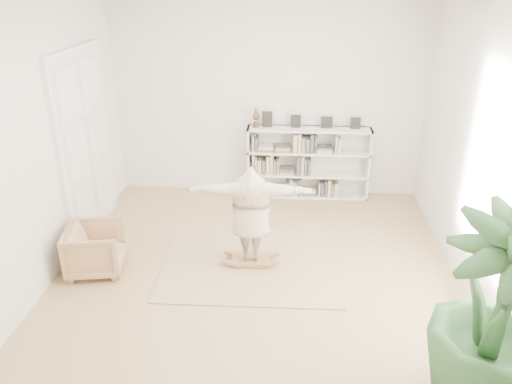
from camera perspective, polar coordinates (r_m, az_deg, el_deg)
floor at (r=6.91m, az=-0.02°, el=-9.91°), size 6.00×6.00×0.00m
doors at (r=8.06m, az=-18.94°, el=4.97°), size 0.09×1.78×2.92m
bookshelf at (r=9.13m, az=5.91°, el=3.28°), size 2.20×0.35×1.64m
armchair at (r=7.27m, az=-17.89°, el=-6.22°), size 0.86×0.85×0.68m
rug at (r=7.22m, az=-0.56°, el=-8.18°), size 2.54×2.04×0.02m
rocker_board at (r=7.19m, az=-0.57°, el=-7.76°), size 0.56×0.34×0.12m
person at (r=6.81m, az=-0.59°, el=-2.26°), size 1.74×0.50×1.41m
houseplant at (r=5.11m, az=25.62°, el=-12.67°), size 1.20×1.20×2.03m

